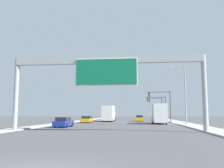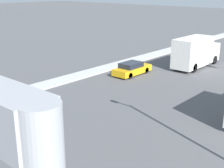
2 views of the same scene
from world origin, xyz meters
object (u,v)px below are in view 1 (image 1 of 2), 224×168
(truck_box_primary, at_px, (109,114))
(street_lamp_right, at_px, (184,90))
(sign_gantry, at_px, (107,71))
(truck_box_secondary, at_px, (159,114))
(car_far_right, at_px, (139,118))
(traffic_light_mid_block, at_px, (159,104))
(traffic_light_far_intersection, at_px, (158,105))
(car_mid_center, at_px, (64,122))
(traffic_light_near_intersection, at_px, (163,101))
(car_mid_right, at_px, (87,120))

(truck_box_primary, distance_m, street_lamp_right, 23.28)
(sign_gantry, relative_size, truck_box_primary, 2.60)
(street_lamp_right, bearing_deg, sign_gantry, -128.71)
(sign_gantry, xyz_separation_m, truck_box_secondary, (7.00, 20.28, -4.51))
(car_far_right, distance_m, truck_box_secondary, 15.10)
(traffic_light_mid_block, xyz_separation_m, street_lamp_right, (1.48, -27.48, 0.99))
(truck_box_primary, relative_size, traffic_light_mid_block, 1.24)
(truck_box_primary, relative_size, truck_box_secondary, 1.01)
(car_far_right, distance_m, truck_box_primary, 8.02)
(traffic_light_far_intersection, bearing_deg, sign_gantry, -100.19)
(car_mid_center, relative_size, street_lamp_right, 0.50)
(truck_box_primary, distance_m, traffic_light_near_intersection, 12.59)
(truck_box_primary, bearing_deg, traffic_light_mid_block, 36.32)
(traffic_light_mid_block, bearing_deg, traffic_light_near_intersection, -89.51)
(truck_box_secondary, bearing_deg, sign_gantry, -109.05)
(truck_box_primary, distance_m, truck_box_secondary, 15.13)
(car_mid_right, bearing_deg, traffic_light_far_intersection, 58.71)
(traffic_light_near_intersection, distance_m, traffic_light_far_intersection, 20.00)
(car_far_right, xyz_separation_m, street_lamp_right, (6.60, -22.32, 4.63))
(sign_gantry, xyz_separation_m, traffic_light_mid_block, (8.63, 40.08, -1.97))
(truck_box_secondary, distance_m, traffic_light_mid_block, 20.03)
(traffic_light_mid_block, distance_m, street_lamp_right, 27.54)
(sign_gantry, height_order, truck_box_secondary, sign_gantry)
(truck_box_primary, relative_size, traffic_light_near_intersection, 1.15)
(truck_box_primary, bearing_deg, sign_gantry, -83.59)
(traffic_light_far_intersection, bearing_deg, car_mid_right, -121.29)
(truck_box_secondary, height_order, traffic_light_far_intersection, traffic_light_far_intersection)
(car_mid_right, bearing_deg, car_mid_center, -90.00)
(sign_gantry, distance_m, traffic_light_far_intersection, 50.92)
(traffic_light_far_intersection, bearing_deg, traffic_light_near_intersection, -90.84)
(car_far_right, distance_m, traffic_light_mid_block, 8.13)
(sign_gantry, distance_m, truck_box_secondary, 21.92)
(car_mid_center, xyz_separation_m, traffic_light_near_intersection, (15.71, 21.99, 4.00))
(sign_gantry, distance_m, car_mid_center, 12.10)
(sign_gantry, xyz_separation_m, car_mid_center, (-7.00, 8.09, -5.65))
(car_mid_right, xyz_separation_m, traffic_light_far_intersection, (16.01, 26.34, 3.73))
(traffic_light_near_intersection, height_order, traffic_light_mid_block, traffic_light_near_intersection)
(car_mid_center, xyz_separation_m, street_lamp_right, (17.10, 4.51, 4.66))
(car_mid_center, bearing_deg, sign_gantry, -49.13)
(truck_box_primary, distance_m, traffic_light_mid_block, 15.26)
(car_mid_right, relative_size, truck_box_secondary, 0.59)
(truck_box_primary, bearing_deg, traffic_light_near_intersection, -5.07)
(car_far_right, height_order, truck_box_secondary, truck_box_secondary)
(car_mid_right, relative_size, traffic_light_near_intersection, 0.67)
(car_far_right, distance_m, traffic_light_near_intersection, 8.14)
(car_far_right, bearing_deg, street_lamp_right, -73.52)
(street_lamp_right, bearing_deg, traffic_light_far_intersection, 91.68)
(sign_gantry, height_order, traffic_light_mid_block, sign_gantry)
(street_lamp_right, bearing_deg, car_mid_center, -165.22)
(sign_gantry, relative_size, street_lamp_right, 2.24)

